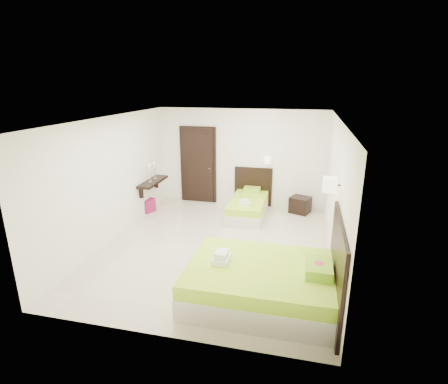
% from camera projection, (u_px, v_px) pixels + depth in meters
% --- Properties ---
extents(floor, '(5.50, 5.50, 0.00)m').
position_uv_depth(floor, '(216.00, 247.00, 7.22)').
color(floor, beige).
rests_on(floor, ground).
extents(bed_single, '(1.02, 1.70, 1.41)m').
position_uv_depth(bed_single, '(249.00, 205.00, 8.90)').
color(bed_single, beige).
rests_on(bed_single, ground).
extents(bed_double, '(2.24, 1.90, 1.85)m').
position_uv_depth(bed_double, '(265.00, 282.00, 5.35)').
color(bed_double, beige).
rests_on(bed_double, ground).
extents(nightstand, '(0.60, 0.57, 0.42)m').
position_uv_depth(nightstand, '(300.00, 205.00, 9.05)').
color(nightstand, black).
rests_on(nightstand, ground).
extents(ottoman, '(0.44, 0.44, 0.35)m').
position_uv_depth(ottoman, '(146.00, 205.00, 9.15)').
color(ottoman, '#86114A').
rests_on(ottoman, ground).
extents(door, '(1.02, 0.15, 2.14)m').
position_uv_depth(door, '(198.00, 165.00, 9.67)').
color(door, black).
rests_on(door, ground).
extents(console_shelf, '(0.35, 1.20, 0.78)m').
position_uv_depth(console_shelf, '(153.00, 182.00, 8.92)').
color(console_shelf, black).
rests_on(console_shelf, ground).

